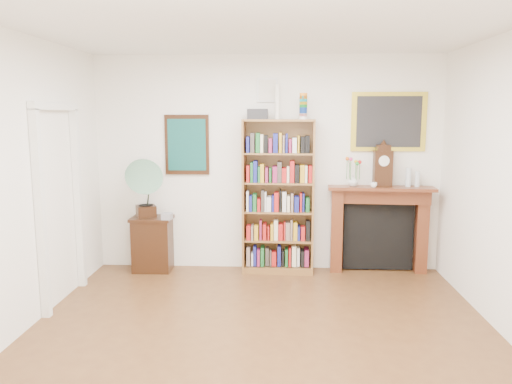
% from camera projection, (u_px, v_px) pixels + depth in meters
% --- Properties ---
extents(room, '(4.51, 5.01, 2.81)m').
position_uv_depth(room, '(260.00, 195.00, 4.06)').
color(room, '#553219').
rests_on(room, ground).
extents(door_casing, '(0.08, 1.02, 2.17)m').
position_uv_depth(door_casing, '(60.00, 188.00, 5.37)').
color(door_casing, white).
rests_on(door_casing, left_wall).
extents(teal_poster, '(0.58, 0.04, 0.78)m').
position_uv_depth(teal_poster, '(187.00, 145.00, 6.52)').
color(teal_poster, black).
rests_on(teal_poster, back_wall).
extents(small_picture, '(0.26, 0.04, 0.30)m').
position_uv_depth(small_picture, '(267.00, 90.00, 6.36)').
color(small_picture, white).
rests_on(small_picture, back_wall).
extents(gilt_painting, '(0.95, 0.04, 0.75)m').
position_uv_depth(gilt_painting, '(389.00, 122.00, 6.35)').
color(gilt_painting, gold).
rests_on(gilt_painting, back_wall).
extents(bookshelf, '(0.93, 0.37, 2.28)m').
position_uv_depth(bookshelf, '(279.00, 188.00, 6.39)').
color(bookshelf, brown).
rests_on(bookshelf, floor).
extents(side_cabinet, '(0.53, 0.39, 0.72)m').
position_uv_depth(side_cabinet, '(153.00, 244.00, 6.55)').
color(side_cabinet, black).
rests_on(side_cabinet, floor).
extents(fireplace, '(1.36, 0.41, 1.13)m').
position_uv_depth(fireplace, '(379.00, 222.00, 6.48)').
color(fireplace, '#541E13').
rests_on(fireplace, floor).
extents(gramophone, '(0.67, 0.73, 0.77)m').
position_uv_depth(gramophone, '(142.00, 185.00, 6.34)').
color(gramophone, black).
rests_on(gramophone, side_cabinet).
extents(cd_stack, '(0.13, 0.13, 0.08)m').
position_uv_depth(cd_stack, '(167.00, 216.00, 6.35)').
color(cd_stack, '#B2B1BE').
rests_on(cd_stack, side_cabinet).
extents(mantel_clock, '(0.24, 0.14, 0.53)m').
position_uv_depth(mantel_clock, '(383.00, 167.00, 6.34)').
color(mantel_clock, black).
rests_on(mantel_clock, fireplace).
extents(flower_vase, '(0.14, 0.14, 0.14)m').
position_uv_depth(flower_vase, '(353.00, 181.00, 6.38)').
color(flower_vase, silver).
rests_on(flower_vase, fireplace).
extents(teacup, '(0.10, 0.10, 0.06)m').
position_uv_depth(teacup, '(374.00, 185.00, 6.28)').
color(teacup, white).
rests_on(teacup, fireplace).
extents(bottle_left, '(0.07, 0.07, 0.24)m').
position_uv_depth(bottle_left, '(408.00, 177.00, 6.34)').
color(bottle_left, silver).
rests_on(bottle_left, fireplace).
extents(bottle_right, '(0.06, 0.06, 0.20)m').
position_uv_depth(bottle_right, '(417.00, 179.00, 6.34)').
color(bottle_right, silver).
rests_on(bottle_right, fireplace).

